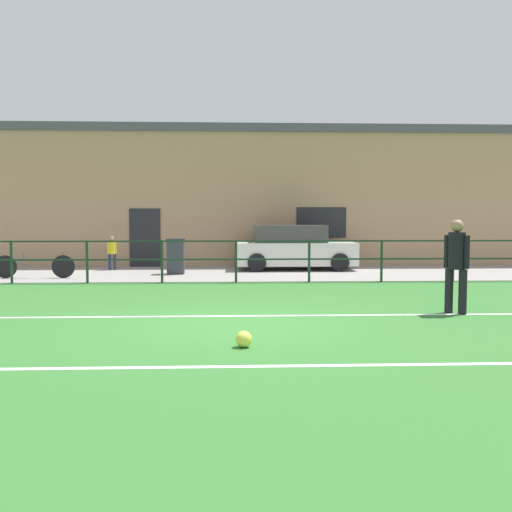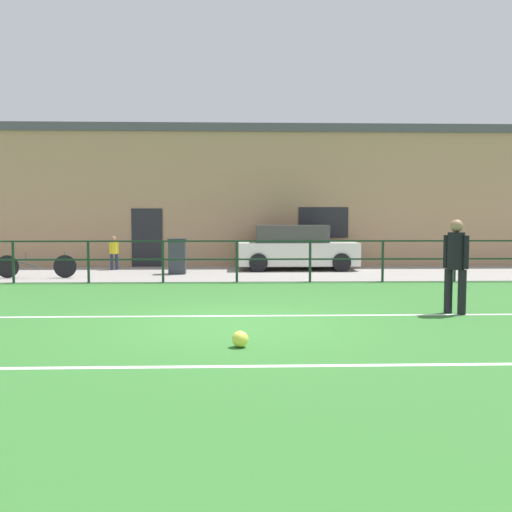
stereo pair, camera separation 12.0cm
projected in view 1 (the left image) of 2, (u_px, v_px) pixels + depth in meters
The scene contains 12 objects.
ground at pixel (239, 324), 9.32m from camera, with size 60.00×44.00×0.04m, color #33702D.
field_line_touchline at pixel (238, 316), 10.00m from camera, with size 36.00×0.11×0.00m, color white.
field_line_hash at pixel (241, 366), 6.57m from camera, with size 36.00×0.11×0.00m, color white.
pavement_strip at pixel (235, 273), 17.79m from camera, with size 48.00×5.00×0.02m, color gray.
perimeter_fence at pixel (236, 255), 15.25m from camera, with size 36.07×0.07×1.15m.
clubhouse_facade at pixel (235, 197), 21.31m from camera, with size 28.00×2.56×5.14m.
player_goalkeeper at pixel (456, 260), 10.20m from camera, with size 0.37×0.36×1.72m.
soccer_ball_match at pixel (244, 339), 7.55m from camera, with size 0.22×0.22×0.22m, color #E5E04C.
spectator_child at pixel (112, 251), 18.80m from camera, with size 0.29×0.20×1.13m.
parked_car_red at pixel (294, 248), 18.98m from camera, with size 3.97×1.80×1.50m.
bicycle_parked_0 at pixel (34, 266), 16.22m from camera, with size 2.31×0.04×0.76m.
trash_bin_0 at pixel (176, 256), 17.44m from camera, with size 0.55×0.46×1.10m.
Camera 1 is at (-0.10, -9.23, 1.72)m, focal length 39.46 mm.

